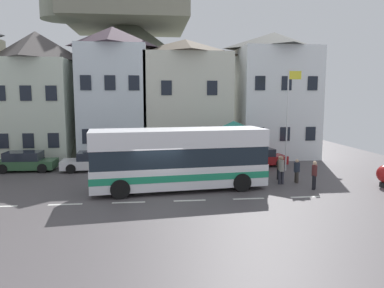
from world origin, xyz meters
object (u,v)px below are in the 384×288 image
(townhouse_01, at_px, (38,97))
(transit_bus, at_px, (179,159))
(parked_car_01, at_px, (26,161))
(hilltop_castle, at_px, (128,73))
(townhouse_02, at_px, (114,94))
(pedestrian_02, at_px, (314,174))
(townhouse_03, at_px, (186,99))
(bus_shelter, at_px, (234,129))
(townhouse_04, at_px, (273,95))
(parked_car_02, at_px, (96,161))
(pedestrian_00, at_px, (281,169))
(pedestrian_01, at_px, (280,167))
(public_bench, at_px, (215,159))
(flagpole, at_px, (288,113))
(parked_car_00, at_px, (259,157))
(pedestrian_03, at_px, (297,170))

(townhouse_01, distance_m, transit_bus, 15.59)
(townhouse_01, bearing_deg, parked_car_01, -86.13)
(townhouse_01, relative_size, hilltop_castle, 0.24)
(townhouse_02, relative_size, pedestrian_02, 6.68)
(townhouse_01, height_order, townhouse_03, townhouse_01)
(hilltop_castle, distance_m, bus_shelter, 27.62)
(parked_car_01, bearing_deg, pedestrian_02, -20.96)
(townhouse_04, distance_m, transit_bus, 14.87)
(transit_bus, relative_size, parked_car_02, 2.16)
(transit_bus, relative_size, pedestrian_00, 5.91)
(townhouse_02, xyz_separation_m, pedestrian_01, (10.90, -9.03, -4.55))
(public_bench, bearing_deg, pedestrian_02, -60.89)
(townhouse_03, xyz_separation_m, flagpole, (6.48, -6.79, -0.91))
(hilltop_castle, relative_size, pedestrian_02, 26.91)
(townhouse_03, bearing_deg, pedestrian_02, -63.47)
(townhouse_03, xyz_separation_m, parked_car_01, (-11.63, -4.94, -4.28))
(townhouse_01, height_order, parked_car_02, townhouse_01)
(parked_car_00, relative_size, pedestrian_02, 2.50)
(townhouse_04, height_order, parked_car_01, townhouse_04)
(townhouse_02, xyz_separation_m, pedestrian_02, (11.96, -11.57, -4.47))
(parked_car_00, relative_size, public_bench, 2.30)
(parked_car_00, distance_m, pedestrian_03, 5.57)
(townhouse_03, bearing_deg, hilltop_castle, 107.48)
(pedestrian_02, height_order, pedestrian_03, pedestrian_02)
(pedestrian_00, bearing_deg, flagpole, 64.89)
(parked_car_00, height_order, parked_car_01, parked_car_01)
(pedestrian_01, bearing_deg, parked_car_00, 89.44)
(bus_shelter, bearing_deg, townhouse_01, 155.25)
(parked_car_00, height_order, pedestrian_02, pedestrian_02)
(bus_shelter, bearing_deg, parked_car_00, 40.50)
(public_bench, bearing_deg, parked_car_00, -8.60)
(hilltop_castle, distance_m, pedestrian_03, 32.29)
(townhouse_03, height_order, parked_car_01, townhouse_03)
(bus_shelter, bearing_deg, pedestrian_01, -47.73)
(townhouse_02, relative_size, hilltop_castle, 0.25)
(flagpole, bearing_deg, townhouse_04, 80.40)
(pedestrian_03, bearing_deg, parked_car_00, 97.01)
(parked_car_00, bearing_deg, parked_car_01, 174.39)
(transit_bus, height_order, pedestrian_03, transit_bus)
(townhouse_01, xyz_separation_m, parked_car_00, (16.97, -4.67, -4.49))
(hilltop_castle, relative_size, parked_car_00, 10.76)
(pedestrian_01, bearing_deg, flagpole, 61.59)
(parked_car_01, bearing_deg, bus_shelter, -7.03)
(pedestrian_00, relative_size, public_bench, 0.96)
(townhouse_02, distance_m, pedestrian_02, 17.23)
(townhouse_02, bearing_deg, townhouse_04, 2.23)
(public_bench, distance_m, flagpole, 6.35)
(bus_shelter, distance_m, pedestrian_03, 5.11)
(pedestrian_00, xyz_separation_m, flagpole, (1.82, 3.89, 3.14))
(parked_car_02, bearing_deg, townhouse_04, -162.71)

